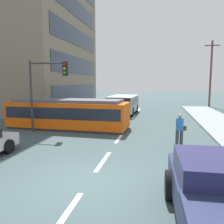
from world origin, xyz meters
TOP-DOWN VIEW (x-y plane):
  - ground_plane at (0.00, 10.00)m, footprint 120.00×120.00m
  - lane_stripe_0 at (0.00, -2.00)m, footprint 0.16×2.40m
  - lane_stripe_1 at (0.00, 2.00)m, footprint 0.16×2.40m
  - lane_stripe_2 at (0.00, 6.00)m, footprint 0.16×2.40m
  - lane_stripe_3 at (0.00, 14.11)m, footprint 0.16×2.40m
  - lane_stripe_4 at (0.00, 20.11)m, footprint 0.16×2.40m
  - corner_building at (-14.83, 19.32)m, footprint 15.36×16.37m
  - streetcar_tram at (-3.95, 8.11)m, footprint 8.38×2.89m
  - city_bus at (-1.30, 16.17)m, footprint 2.69×5.20m
  - pedestrian_crossing at (3.21, 4.75)m, footprint 0.51×0.36m
  - parked_sedan_mid at (-5.11, 12.07)m, footprint 2.12×4.46m
  - traffic_light_mast at (-4.74, 6.58)m, footprint 2.55×0.33m
  - utility_pole_far at (8.74, 25.04)m, footprint 1.80×0.24m

SIDE VIEW (x-z plane):
  - ground_plane at x=0.00m, z-range 0.00..0.00m
  - lane_stripe_0 at x=0.00m, z-range 0.00..0.01m
  - lane_stripe_1 at x=0.00m, z-range 0.00..0.01m
  - lane_stripe_2 at x=0.00m, z-range 0.00..0.01m
  - lane_stripe_3 at x=0.00m, z-range 0.00..0.01m
  - lane_stripe_4 at x=0.00m, z-range 0.00..0.01m
  - parked_sedan_mid at x=-5.11m, z-range 0.03..1.22m
  - pedestrian_crossing at x=3.21m, z-range 0.11..1.78m
  - city_bus at x=-1.30m, z-range 0.13..1.96m
  - streetcar_tram at x=-3.95m, z-range 0.04..2.07m
  - traffic_light_mast at x=-4.74m, z-range 0.92..5.47m
  - utility_pole_far at x=8.74m, z-range 0.18..8.60m
  - corner_building at x=-14.83m, z-range 0.00..22.40m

